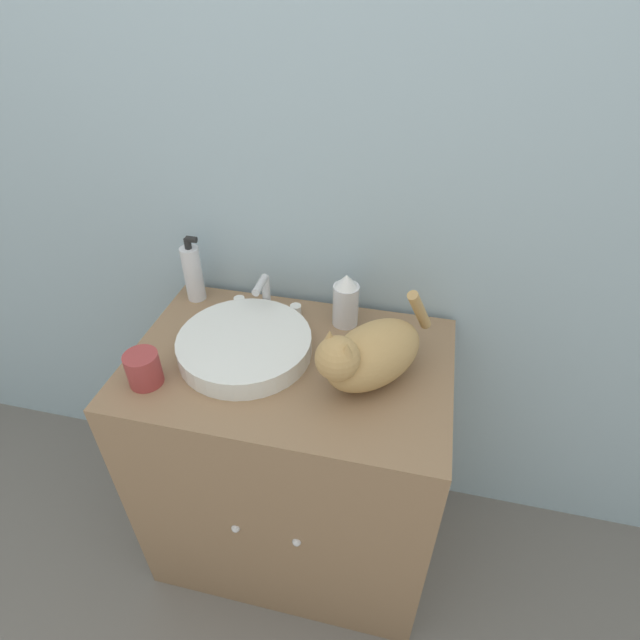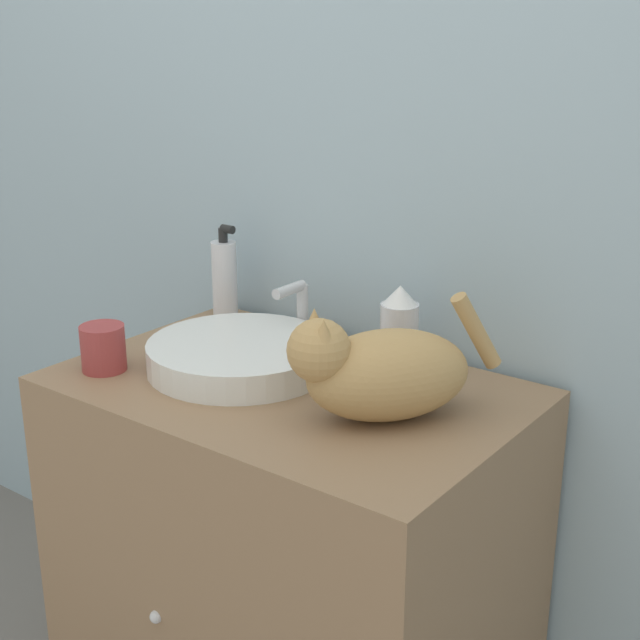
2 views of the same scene
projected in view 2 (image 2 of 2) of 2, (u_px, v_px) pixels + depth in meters
The scene contains 8 objects.
wall_back at pixel (391, 129), 1.71m from camera, with size 6.00×0.05×2.50m.
vanity_cabinet at pixel (291, 580), 1.74m from camera, with size 0.84×0.56×0.83m.
sink_basin at pixel (240, 355), 1.67m from camera, with size 0.35×0.35×0.05m.
faucet at pixel (300, 316), 1.80m from camera, with size 0.20×0.10×0.13m.
cat at pixel (379, 370), 1.44m from camera, with size 0.29×0.33×0.21m.
soap_bottle at pixel (225, 278), 1.94m from camera, with size 0.06×0.05×0.21m.
spray_bottle at pixel (399, 328), 1.66m from camera, with size 0.07×0.07×0.16m.
cup at pixel (103, 348), 1.66m from camera, with size 0.08×0.08×0.09m.
Camera 2 is at (0.94, -0.88, 1.45)m, focal length 50.00 mm.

